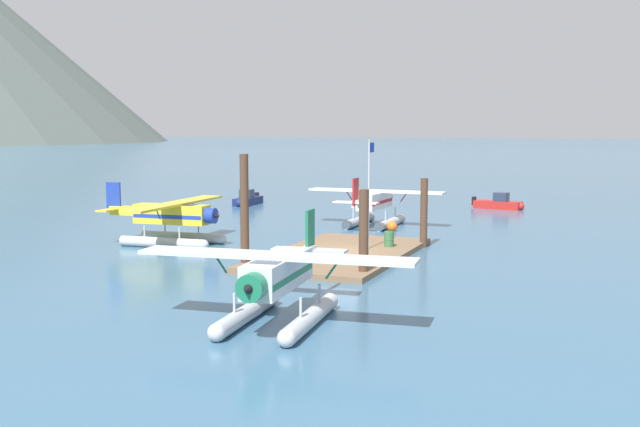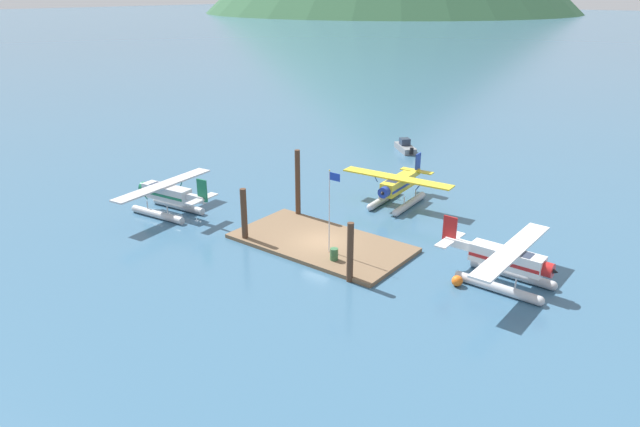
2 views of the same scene
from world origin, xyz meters
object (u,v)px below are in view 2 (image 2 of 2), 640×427
at_px(fuel_drum, 334,254).
at_px(seaplane_silver_port_aft, 167,197).
at_px(boat_grey_open_north, 405,147).
at_px(mooring_buoy, 457,281).
at_px(flagpole, 331,202).
at_px(seaplane_white_stbd_fwd, 506,263).
at_px(seaplane_yellow_bow_centre, 398,188).

xyz_separation_m(fuel_drum, seaplane_silver_port_aft, (-17.34, -0.86, 0.84)).
bearing_deg(boat_grey_open_north, mooring_buoy, -54.73).
height_order(flagpole, seaplane_white_stbd_fwd, flagpole).
distance_m(flagpole, seaplane_white_stbd_fwd, 12.60).
distance_m(flagpole, seaplane_yellow_bow_centre, 12.76).
height_order(mooring_buoy, seaplane_silver_port_aft, seaplane_silver_port_aft).
distance_m(fuel_drum, seaplane_white_stbd_fwd, 11.70).
relative_size(flagpole, seaplane_silver_port_aft, 0.60).
distance_m(fuel_drum, seaplane_silver_port_aft, 17.38).
relative_size(flagpole, boat_grey_open_north, 1.53).
bearing_deg(boat_grey_open_north, flagpole, -70.58).
distance_m(flagpole, mooring_buoy, 10.27).
xyz_separation_m(flagpole, fuel_drum, (1.00, -0.91, -3.46)).
relative_size(fuel_drum, seaplane_white_stbd_fwd, 0.08).
bearing_deg(seaplane_silver_port_aft, fuel_drum, 2.83).
xyz_separation_m(flagpole, seaplane_yellow_bow_centre, (-1.58, 12.39, -2.62)).
xyz_separation_m(seaplane_silver_port_aft, seaplane_yellow_bow_centre, (14.75, 14.16, 0.00)).
relative_size(flagpole, seaplane_yellow_bow_centre, 0.60).
bearing_deg(mooring_buoy, boat_grey_open_north, 125.27).
height_order(seaplane_silver_port_aft, boat_grey_open_north, seaplane_silver_port_aft).
distance_m(seaplane_white_stbd_fwd, seaplane_silver_port_aft, 28.65).
bearing_deg(boat_grey_open_north, fuel_drum, -69.44).
bearing_deg(seaplane_yellow_bow_centre, boat_grey_open_north, 117.35).
bearing_deg(flagpole, seaplane_yellow_bow_centre, 97.29).
distance_m(mooring_buoy, boat_grey_open_north, 34.20).
relative_size(seaplane_yellow_bow_centre, boat_grey_open_north, 2.54).
relative_size(seaplane_white_stbd_fwd, seaplane_silver_port_aft, 0.99).
distance_m(mooring_buoy, seaplane_white_stbd_fwd, 3.39).
height_order(flagpole, fuel_drum, flagpole).
relative_size(fuel_drum, seaplane_silver_port_aft, 0.08).
bearing_deg(boat_grey_open_north, seaplane_white_stbd_fwd, -49.41).
xyz_separation_m(mooring_buoy, seaplane_silver_port_aft, (-25.77, -3.12, 1.21)).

